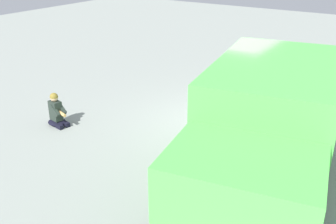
% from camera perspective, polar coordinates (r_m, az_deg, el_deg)
% --- Properties ---
extents(ground_plane, '(40.00, 40.00, 0.00)m').
position_cam_1_polar(ground_plane, '(10.35, 7.79, -1.86)').
color(ground_plane, '#949C94').
extents(food_truck, '(3.29, 5.51, 2.39)m').
position_cam_1_polar(food_truck, '(7.36, 14.24, -3.60)').
color(food_truck, '#5CD455').
rests_on(food_truck, ground_plane).
extents(person_customer, '(0.75, 0.52, 0.89)m').
position_cam_1_polar(person_customer, '(10.52, -16.11, -0.14)').
color(person_customer, black).
rests_on(person_customer, ground_plane).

